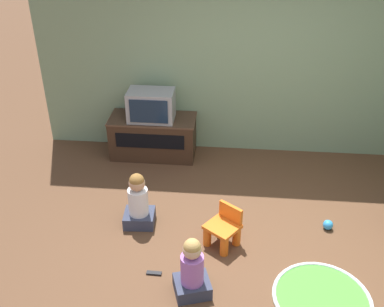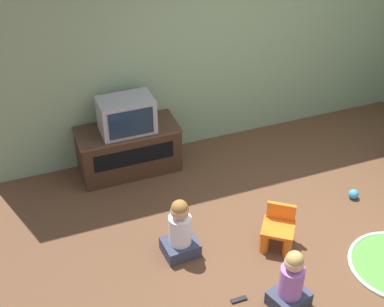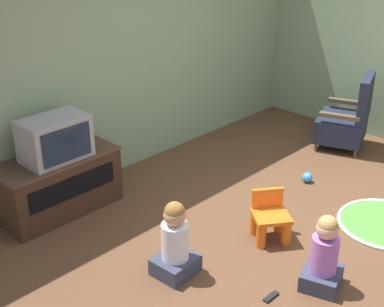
{
  "view_description": "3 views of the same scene",
  "coord_description": "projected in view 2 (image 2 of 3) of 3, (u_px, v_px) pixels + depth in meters",
  "views": [
    {
      "loc": [
        -0.36,
        -3.53,
        3.29
      ],
      "look_at": [
        -0.77,
        0.87,
        0.66
      ],
      "focal_mm": 42.0,
      "sensor_mm": 36.0,
      "label": 1
    },
    {
      "loc": [
        -2.57,
        -3.22,
        3.86
      ],
      "look_at": [
        -1.04,
        0.76,
        0.88
      ],
      "focal_mm": 50.0,
      "sensor_mm": 36.0,
      "label": 2
    },
    {
      "loc": [
        -3.79,
        -2.21,
        2.74
      ],
      "look_at": [
        -0.85,
        0.63,
        0.84
      ],
      "focal_mm": 50.0,
      "sensor_mm": 36.0,
      "label": 3
    }
  ],
  "objects": [
    {
      "name": "remote_control",
      "position": [
        239.0,
        300.0,
        4.83
      ],
      "size": [
        0.15,
        0.05,
        0.02
      ],
      "rotation": [
        0.0,
        0.0,
        3.13
      ],
      "color": "black",
      "rests_on": "ground_plane"
    },
    {
      "name": "ground_plane",
      "position": [
        314.0,
        243.0,
        5.43
      ],
      "size": [
        30.0,
        30.0,
        0.0
      ],
      "primitive_type": "plane",
      "color": "brown"
    },
    {
      "name": "television",
      "position": [
        127.0,
        115.0,
        5.99
      ],
      "size": [
        0.61,
        0.4,
        0.41
      ],
      "color": "#939399",
      "rests_on": "tv_cabinet"
    },
    {
      "name": "tv_cabinet",
      "position": [
        129.0,
        149.0,
        6.3
      ],
      "size": [
        1.18,
        0.54,
        0.58
      ],
      "color": "#382316",
      "rests_on": "ground_plane"
    },
    {
      "name": "child_watching_center",
      "position": [
        180.0,
        231.0,
        5.16
      ],
      "size": [
        0.35,
        0.31,
        0.66
      ],
      "rotation": [
        0.0,
        0.0,
        0.06
      ],
      "color": "#33384C",
      "rests_on": "ground_plane"
    },
    {
      "name": "toy_ball",
      "position": [
        354.0,
        194.0,
        5.99
      ],
      "size": [
        0.11,
        0.11,
        0.11
      ],
      "color": "#3399E5",
      "rests_on": "ground_plane"
    },
    {
      "name": "child_watching_left",
      "position": [
        291.0,
        283.0,
        4.64
      ],
      "size": [
        0.4,
        0.37,
        0.64
      ],
      "rotation": [
        0.0,
        0.0,
        0.31
      ],
      "color": "#33384C",
      "rests_on": "ground_plane"
    },
    {
      "name": "wall_back",
      "position": [
        214.0,
        38.0,
        6.3
      ],
      "size": [
        5.62,
        0.12,
        2.74
      ],
      "color": "gray",
      "rests_on": "ground_plane"
    },
    {
      "name": "yellow_kid_chair",
      "position": [
        278.0,
        231.0,
        5.31
      ],
      "size": [
        0.43,
        0.43,
        0.44
      ],
      "rotation": [
        0.0,
        0.0,
        -0.64
      ],
      "color": "orange",
      "rests_on": "ground_plane"
    }
  ]
}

